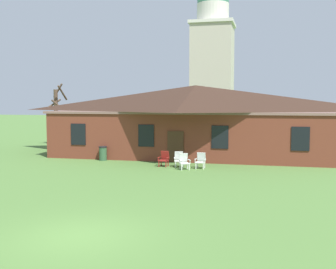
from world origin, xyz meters
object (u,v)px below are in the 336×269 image
at_px(lawn_chair_by_porch, 164,158).
at_px(trash_bin, 103,153).
at_px(lawn_chair_left_end, 184,161).
at_px(lawn_chair_middle, 201,160).
at_px(lawn_chair_near_door, 179,159).

height_order(lawn_chair_by_porch, trash_bin, trash_bin).
height_order(lawn_chair_left_end, lawn_chair_middle, same).
bearing_deg(lawn_chair_near_door, lawn_chair_left_end, -59.22).
bearing_deg(lawn_chair_left_end, trash_bin, 159.28).
relative_size(lawn_chair_by_porch, lawn_chair_near_door, 1.00).
distance_m(lawn_chair_left_end, trash_bin, 6.60).
xyz_separation_m(lawn_chair_middle, trash_bin, (-7.09, 1.74, -0.00)).
distance_m(lawn_chair_near_door, lawn_chair_middle, 1.43).
bearing_deg(lawn_chair_middle, trash_bin, 166.20).
bearing_deg(lawn_chair_left_end, lawn_chair_near_door, 120.78).
relative_size(lawn_chair_left_end, lawn_chair_middle, 1.00).
bearing_deg(trash_bin, lawn_chair_left_end, -20.72).
xyz_separation_m(lawn_chair_left_end, lawn_chair_middle, (0.92, 0.59, 0.00)).
height_order(lawn_chair_middle, trash_bin, trash_bin).
distance_m(lawn_chair_by_porch, lawn_chair_near_door, 0.95).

